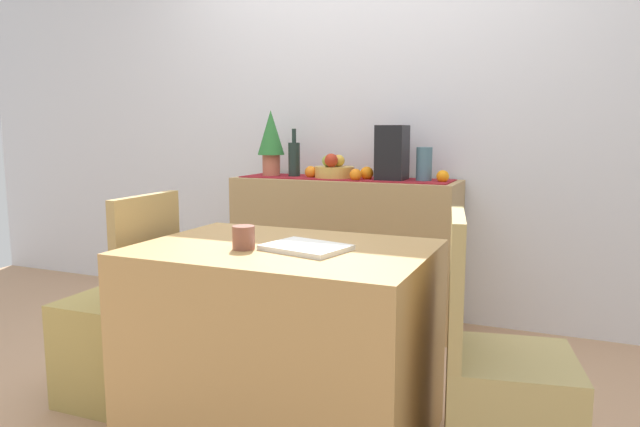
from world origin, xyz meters
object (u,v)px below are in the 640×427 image
at_px(potted_plant, 271,138).
at_px(open_book, 306,247).
at_px(wine_bottle, 294,159).
at_px(ceramic_vase, 424,164).
at_px(fruit_bowl, 334,172).
at_px(chair_near_window, 120,340).
at_px(coffee_maker, 392,153).
at_px(sideboard_console, 344,251).
at_px(dining_table, 284,343).
at_px(chair_by_corner, 504,409).
at_px(coffee_cup, 244,238).

relative_size(potted_plant, open_book, 1.46).
relative_size(wine_bottle, ceramic_vase, 1.53).
xyz_separation_m(fruit_bowl, chair_near_window, (-0.45, -1.36, -0.64)).
distance_m(wine_bottle, potted_plant, 0.20).
relative_size(coffee_maker, chair_near_window, 0.35).
relative_size(sideboard_console, chair_near_window, 1.49).
distance_m(wine_bottle, chair_near_window, 1.55).
bearing_deg(dining_table, coffee_maker, 89.49).
bearing_deg(wine_bottle, chair_by_corner, -44.24).
relative_size(coffee_maker, ceramic_vase, 1.63).
height_order(coffee_maker, coffee_cup, coffee_maker).
xyz_separation_m(coffee_maker, chair_by_corner, (0.78, -1.36, -0.76)).
bearing_deg(coffee_maker, fruit_bowl, 180.00).
xyz_separation_m(sideboard_console, wine_bottle, (-0.33, 0.00, 0.55)).
xyz_separation_m(fruit_bowl, dining_table, (0.34, -1.36, -0.54)).
xyz_separation_m(wine_bottle, chair_by_corner, (1.40, -1.36, -0.72)).
relative_size(ceramic_vase, chair_by_corner, 0.21).
bearing_deg(chair_by_corner, chair_near_window, 179.88).
height_order(coffee_maker, chair_near_window, coffee_maker).
height_order(sideboard_console, ceramic_vase, ceramic_vase).
height_order(coffee_maker, chair_by_corner, coffee_maker).
bearing_deg(coffee_cup, wine_bottle, 108.91).
distance_m(fruit_bowl, open_book, 1.47).
bearing_deg(ceramic_vase, potted_plant, -180.00).
bearing_deg(coffee_cup, open_book, 19.48).
bearing_deg(chair_near_window, chair_by_corner, -0.12).
height_order(potted_plant, coffee_cup, potted_plant).
xyz_separation_m(sideboard_console, chair_by_corner, (1.07, -1.36, -0.17)).
distance_m(wine_bottle, ceramic_vase, 0.81).
xyz_separation_m(fruit_bowl, wine_bottle, (-0.27, 0.00, 0.07)).
height_order(wine_bottle, dining_table, wine_bottle).
distance_m(wine_bottle, coffee_maker, 0.62).
distance_m(potted_plant, chair_by_corner, 2.24).
bearing_deg(dining_table, wine_bottle, 114.09).
bearing_deg(coffee_cup, chair_by_corner, 6.16).
distance_m(coffee_maker, ceramic_vase, 0.20).
xyz_separation_m(coffee_cup, chair_near_window, (-0.68, 0.10, -0.52)).
distance_m(wine_bottle, open_book, 1.58).
distance_m(coffee_maker, chair_by_corner, 1.75).
relative_size(ceramic_vase, coffee_cup, 2.30).
relative_size(sideboard_console, open_book, 4.80).
bearing_deg(fruit_bowl, open_book, -72.24).
xyz_separation_m(fruit_bowl, potted_plant, (-0.43, -0.00, 0.20)).
height_order(sideboard_console, chair_near_window, chair_near_window).
distance_m(wine_bottle, chair_by_corner, 2.08).
height_order(dining_table, coffee_cup, coffee_cup).
bearing_deg(chair_by_corner, ceramic_vase, 113.53).
bearing_deg(coffee_maker, potted_plant, -180.00).
bearing_deg(open_book, sideboard_console, 118.44).
bearing_deg(sideboard_console, open_book, -74.73).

